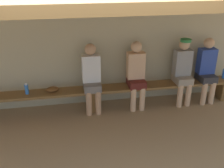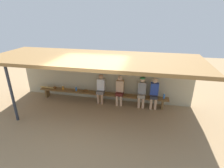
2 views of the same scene
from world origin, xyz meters
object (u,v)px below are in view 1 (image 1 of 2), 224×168
object	(u,v)px
player_leftmost	(136,73)
player_middle	(92,76)
bench	(92,92)
player_with_sunglasses	(207,68)
water_bottle_green	(27,89)
baseball_glove_worn	(52,89)
water_bottle_orange	(224,73)
player_rightmost	(183,69)

from	to	relation	value
player_leftmost	player_middle	distance (m)	0.87
bench	player_middle	size ratio (longest dim) A/B	4.49
player_with_sunglasses	water_bottle_green	world-z (taller)	player_with_sunglasses
player_with_sunglasses	player_middle	bearing A→B (deg)	180.00
bench	baseball_glove_worn	world-z (taller)	baseball_glove_worn
player_middle	water_bottle_orange	size ratio (longest dim) A/B	5.65
player_leftmost	water_bottle_green	distance (m)	2.08
bench	player_rightmost	world-z (taller)	player_rightmost
water_bottle_green	baseball_glove_worn	world-z (taller)	water_bottle_green
player_leftmost	water_bottle_orange	xyz separation A→B (m)	(1.91, 0.02, -0.16)
bench	water_bottle_orange	distance (m)	2.79
player_with_sunglasses	water_bottle_green	size ratio (longest dim) A/B	6.44
player_middle	water_bottle_green	bearing A→B (deg)	-179.85
player_with_sunglasses	water_bottle_orange	world-z (taller)	player_with_sunglasses
bench	water_bottle_orange	bearing A→B (deg)	0.56
player_with_sunglasses	player_middle	xyz separation A→B (m)	(-2.35, 0.00, 0.00)
player_with_sunglasses	water_bottle_orange	bearing A→B (deg)	3.25
player_middle	player_with_sunglasses	bearing A→B (deg)	0.00
player_rightmost	water_bottle_green	size ratio (longest dim) A/B	6.49
player_middle	baseball_glove_worn	distance (m)	0.78
water_bottle_orange	baseball_glove_worn	distance (m)	3.53
baseball_glove_worn	water_bottle_orange	bearing A→B (deg)	-11.99
player_middle	baseball_glove_worn	size ratio (longest dim) A/B	5.56
player_with_sunglasses	water_bottle_orange	distance (m)	0.46
water_bottle_orange	player_middle	bearing A→B (deg)	-179.50
player_with_sunglasses	player_rightmost	size ratio (longest dim) A/B	0.99
player_with_sunglasses	player_middle	world-z (taller)	same
baseball_glove_worn	player_with_sunglasses	bearing A→B (deg)	-12.42
player_middle	water_bottle_green	world-z (taller)	player_middle
bench	player_with_sunglasses	size ratio (longest dim) A/B	4.49
baseball_glove_worn	water_bottle_green	bearing A→B (deg)	170.26
player_leftmost	baseball_glove_worn	world-z (taller)	player_leftmost
player_rightmost	baseball_glove_worn	distance (m)	2.59
bench	baseball_glove_worn	xyz separation A→B (m)	(-0.75, 0.02, 0.12)
bench	player_leftmost	xyz separation A→B (m)	(0.87, 0.00, 0.34)
player_with_sunglasses	player_leftmost	bearing A→B (deg)	180.00
bench	baseball_glove_worn	distance (m)	0.76
player_rightmost	water_bottle_orange	distance (m)	0.97
player_leftmost	baseball_glove_worn	distance (m)	1.63
bench	player_rightmost	xyz separation A→B (m)	(1.84, 0.00, 0.36)
player_leftmost	player_rightmost	xyz separation A→B (m)	(0.96, 0.00, 0.02)
water_bottle_green	baseball_glove_worn	size ratio (longest dim) A/B	0.86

